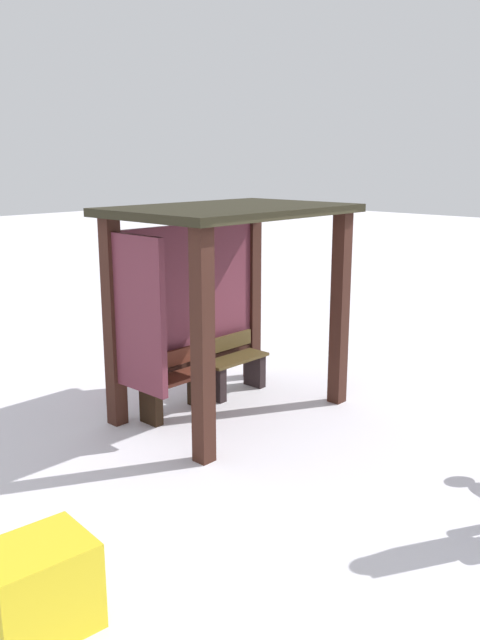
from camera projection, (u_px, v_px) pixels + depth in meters
The scene contains 5 objects.
ground_plane at pixel (232, 412), 8.30m from camera, with size 60.00×60.00×0.00m, color white.
bus_shelter at pixel (212, 269), 7.94m from camera, with size 2.79×1.89×2.56m.
bench_left_inside at pixel (174, 387), 8.15m from camera, with size 0.98×0.36×0.77m.
bench_center_inside at pixel (234, 368), 8.92m from camera, with size 0.98×0.37×0.78m.
grit_bin at pixel (39, 588), 4.39m from camera, with size 0.70×0.56×0.63m, color yellow.
Camera 1 is at (-5.62, -5.40, 3.09)m, focal length 37.03 mm.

